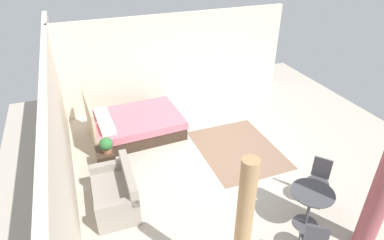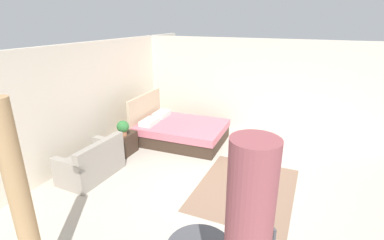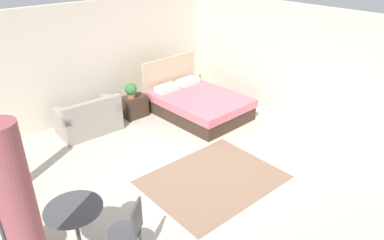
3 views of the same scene
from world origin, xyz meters
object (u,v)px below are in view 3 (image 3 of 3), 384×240
object	(u,v)px
cafe_chair_near_window	(17,229)
couch	(89,120)
bed	(197,103)
cafe_chair_near_couch	(130,228)
nightstand	(135,106)
balcony_table	(76,222)
potted_plant	(131,90)

from	to	relation	value
cafe_chair_near_window	couch	bearing A→B (deg)	49.55
bed	cafe_chair_near_couch	world-z (taller)	bed
couch	nightstand	distance (m)	1.14
couch	cafe_chair_near_window	bearing A→B (deg)	-130.45
balcony_table	bed	bearing A→B (deg)	28.82
couch	nightstand	world-z (taller)	couch
potted_plant	cafe_chair_near_window	bearing A→B (deg)	-141.63
nightstand	potted_plant	world-z (taller)	potted_plant
cafe_chair_near_window	balcony_table	bearing A→B (deg)	-33.38
nightstand	couch	bearing A→B (deg)	-178.80
potted_plant	cafe_chair_near_window	size ratio (longest dim) A/B	0.43
potted_plant	couch	bearing A→B (deg)	178.65
couch	cafe_chair_near_couch	size ratio (longest dim) A/B	1.38
potted_plant	balcony_table	distance (m)	3.99
couch	balcony_table	bearing A→B (deg)	-118.65
nightstand	cafe_chair_near_window	distance (m)	4.27
bed	couch	xyz separation A→B (m)	(-2.31, 0.82, 0.01)
cafe_chair_near_window	potted_plant	bearing A→B (deg)	38.37
bed	nightstand	world-z (taller)	bed
couch	cafe_chair_near_window	xyz separation A→B (m)	(-2.22, -2.60, 0.22)
cafe_chair_near_window	bed	bearing A→B (deg)	21.49
couch	cafe_chair_near_window	distance (m)	3.42
bed	cafe_chair_near_window	world-z (taller)	bed
couch	potted_plant	bearing A→B (deg)	-1.35
cafe_chair_near_window	cafe_chair_near_couch	size ratio (longest dim) A/B	0.90
potted_plant	balcony_table	world-z (taller)	potted_plant
bed	balcony_table	world-z (taller)	bed
bed	couch	world-z (taller)	bed
cafe_chair_near_couch	potted_plant	bearing A→B (deg)	57.66
bed	cafe_chair_near_window	size ratio (longest dim) A/B	2.72
balcony_table	cafe_chair_near_couch	xyz separation A→B (m)	(0.45, -0.55, 0.03)
nightstand	cafe_chair_near_couch	size ratio (longest dim) A/B	0.59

